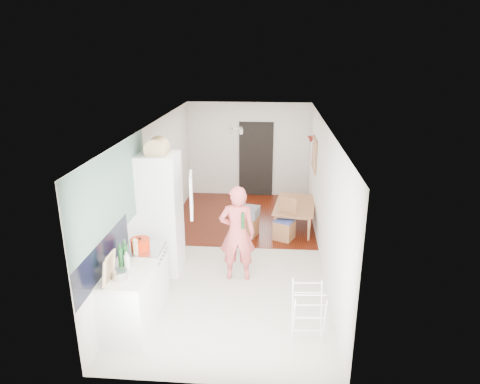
# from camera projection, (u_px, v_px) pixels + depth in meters

# --- Properties ---
(room_shell) EXTENTS (3.20, 7.00, 2.50)m
(room_shell) POSITION_uv_depth(u_px,v_px,m) (237.00, 192.00, 8.01)
(room_shell) COLOR white
(room_shell) RESTS_ON ground
(floor) EXTENTS (3.20, 7.00, 0.01)m
(floor) POSITION_uv_depth(u_px,v_px,m) (237.00, 252.00, 8.41)
(floor) COLOR beige
(floor) RESTS_ON ground
(wood_floor_overlay) EXTENTS (3.20, 3.30, 0.01)m
(wood_floor_overlay) POSITION_uv_depth(u_px,v_px,m) (244.00, 217.00, 10.16)
(wood_floor_overlay) COLOR #531C0A
(wood_floor_overlay) RESTS_ON room_shell
(sage_wall_panel) EXTENTS (0.02, 3.00, 1.30)m
(sage_wall_panel) POSITION_uv_depth(u_px,v_px,m) (114.00, 194.00, 6.05)
(sage_wall_panel) COLOR slate
(sage_wall_panel) RESTS_ON room_shell
(tile_splashback) EXTENTS (0.02, 1.90, 0.50)m
(tile_splashback) POSITION_uv_depth(u_px,v_px,m) (104.00, 256.00, 5.75)
(tile_splashback) COLOR black
(tile_splashback) RESTS_ON room_shell
(doorway_recess) EXTENTS (0.90, 0.04, 2.00)m
(doorway_recess) POSITION_uv_depth(u_px,v_px,m) (256.00, 159.00, 11.36)
(doorway_recess) COLOR black
(doorway_recess) RESTS_ON room_shell
(base_cabinet) EXTENTS (0.60, 0.90, 0.86)m
(base_cabinet) POSITION_uv_depth(u_px,v_px,m) (129.00, 304.00, 5.96)
(base_cabinet) COLOR white
(base_cabinet) RESTS_ON room_shell
(worktop) EXTENTS (0.62, 0.92, 0.06)m
(worktop) POSITION_uv_depth(u_px,v_px,m) (126.00, 274.00, 5.82)
(worktop) COLOR #F3E3CF
(worktop) RESTS_ON room_shell
(range_cooker) EXTENTS (0.60, 0.60, 0.88)m
(range_cooker) POSITION_uv_depth(u_px,v_px,m) (145.00, 276.00, 6.67)
(range_cooker) COLOR white
(range_cooker) RESTS_ON room_shell
(cooker_top) EXTENTS (0.60, 0.60, 0.04)m
(cooker_top) POSITION_uv_depth(u_px,v_px,m) (143.00, 249.00, 6.52)
(cooker_top) COLOR #B8B8BA
(cooker_top) RESTS_ON room_shell
(fridge_housing) EXTENTS (0.66, 0.66, 2.15)m
(fridge_housing) POSITION_uv_depth(u_px,v_px,m) (161.00, 214.00, 7.43)
(fridge_housing) COLOR white
(fridge_housing) RESTS_ON room_shell
(fridge_door) EXTENTS (0.14, 0.56, 0.70)m
(fridge_door) POSITION_uv_depth(u_px,v_px,m) (191.00, 195.00, 6.94)
(fridge_door) COLOR white
(fridge_door) RESTS_ON room_shell
(fridge_interior) EXTENTS (0.02, 0.52, 0.66)m
(fridge_interior) POSITION_uv_depth(u_px,v_px,m) (177.00, 189.00, 7.25)
(fridge_interior) COLOR white
(fridge_interior) RESTS_ON room_shell
(pinboard) EXTENTS (0.03, 0.90, 0.70)m
(pinboard) POSITION_uv_depth(u_px,v_px,m) (315.00, 154.00, 9.59)
(pinboard) COLOR tan
(pinboard) RESTS_ON room_shell
(pinboard_frame) EXTENTS (0.00, 0.94, 0.74)m
(pinboard_frame) POSITION_uv_depth(u_px,v_px,m) (314.00, 154.00, 9.59)
(pinboard_frame) COLOR olive
(pinboard_frame) RESTS_ON room_shell
(wall_sconce) EXTENTS (0.18, 0.18, 0.16)m
(wall_sconce) POSITION_uv_depth(u_px,v_px,m) (311.00, 140.00, 10.14)
(wall_sconce) COLOR maroon
(wall_sconce) RESTS_ON room_shell
(person) EXTENTS (0.75, 0.52, 1.99)m
(person) POSITION_uv_depth(u_px,v_px,m) (237.00, 225.00, 7.17)
(person) COLOR #D65455
(person) RESTS_ON floor
(dining_table) EXTENTS (0.88, 1.38, 0.46)m
(dining_table) POSITION_uv_depth(u_px,v_px,m) (296.00, 217.00, 9.54)
(dining_table) COLOR olive
(dining_table) RESTS_ON floor
(dining_chair) EXTENTS (0.49, 0.49, 0.88)m
(dining_chair) POSITION_uv_depth(u_px,v_px,m) (285.00, 220.00, 8.84)
(dining_chair) COLOR olive
(dining_chair) RESTS_ON floor
(stool) EXTENTS (0.45, 0.45, 0.47)m
(stool) POSITION_uv_depth(u_px,v_px,m) (249.00, 225.00, 9.08)
(stool) COLOR olive
(stool) RESTS_ON floor
(grey_drape) EXTENTS (0.51, 0.51, 0.19)m
(grey_drape) POSITION_uv_depth(u_px,v_px,m) (248.00, 212.00, 8.93)
(grey_drape) COLOR slate
(grey_drape) RESTS_ON stool
(drying_rack) EXTENTS (0.44, 0.41, 0.81)m
(drying_rack) POSITION_uv_depth(u_px,v_px,m) (308.00, 314.00, 5.77)
(drying_rack) COLOR white
(drying_rack) RESTS_ON floor
(bread_bin) EXTENTS (0.43, 0.42, 0.20)m
(bread_bin) POSITION_uv_depth(u_px,v_px,m) (157.00, 148.00, 7.03)
(bread_bin) COLOR tan
(bread_bin) RESTS_ON fridge_housing
(red_casserole) EXTENTS (0.30, 0.30, 0.17)m
(red_casserole) POSITION_uv_depth(u_px,v_px,m) (140.00, 244.00, 6.45)
(red_casserole) COLOR red
(red_casserole) RESTS_ON cooker_top
(steel_pan) EXTENTS (0.23, 0.23, 0.11)m
(steel_pan) POSITION_uv_depth(u_px,v_px,m) (120.00, 274.00, 5.65)
(steel_pan) COLOR #B8B8BA
(steel_pan) RESTS_ON worktop
(held_bottle) EXTENTS (0.06, 0.06, 0.28)m
(held_bottle) POSITION_uv_depth(u_px,v_px,m) (243.00, 221.00, 6.97)
(held_bottle) COLOR #16421B
(held_bottle) RESTS_ON person
(bottle_a) EXTENTS (0.08, 0.08, 0.31)m
(bottle_a) POSITION_uv_depth(u_px,v_px,m) (126.00, 255.00, 5.95)
(bottle_a) COLOR #16421B
(bottle_a) RESTS_ON worktop
(bottle_b) EXTENTS (0.08, 0.08, 0.30)m
(bottle_b) POSITION_uv_depth(u_px,v_px,m) (121.00, 258.00, 5.88)
(bottle_b) COLOR #16421B
(bottle_b) RESTS_ON worktop
(bottle_c) EXTENTS (0.10, 0.10, 0.20)m
(bottle_c) POSITION_uv_depth(u_px,v_px,m) (127.00, 262.00, 5.89)
(bottle_c) COLOR silver
(bottle_c) RESTS_ON worktop
(pepper_mill_front) EXTENTS (0.07, 0.07, 0.20)m
(pepper_mill_front) POSITION_uv_depth(u_px,v_px,m) (136.00, 249.00, 6.28)
(pepper_mill_front) COLOR tan
(pepper_mill_front) RESTS_ON worktop
(pepper_mill_back) EXTENTS (0.06, 0.06, 0.21)m
(pepper_mill_back) POSITION_uv_depth(u_px,v_px,m) (135.00, 248.00, 6.28)
(pepper_mill_back) COLOR tan
(pepper_mill_back) RESTS_ON worktop
(chopping_boards) EXTENTS (0.06, 0.30, 0.40)m
(chopping_boards) POSITION_uv_depth(u_px,v_px,m) (109.00, 268.00, 5.50)
(chopping_boards) COLOR tan
(chopping_boards) RESTS_ON worktop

